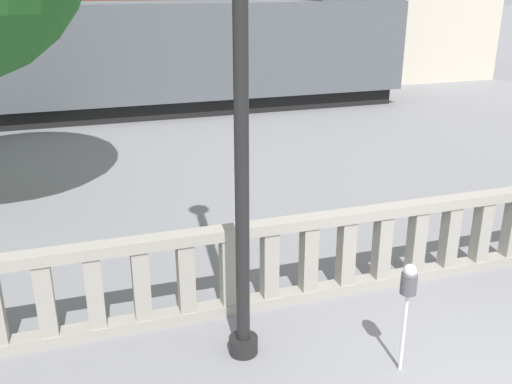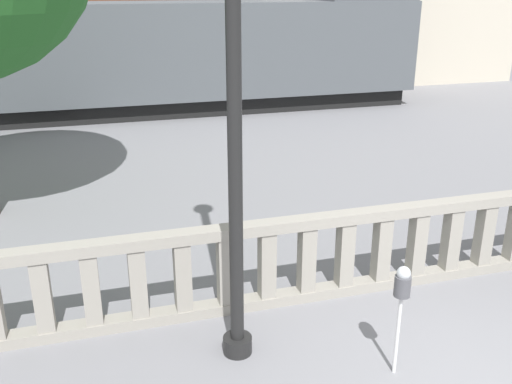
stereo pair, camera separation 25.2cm
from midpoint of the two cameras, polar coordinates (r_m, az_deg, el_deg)
name	(u,v)px [view 2 (the right image)]	position (r m, az deg, el deg)	size (l,w,h in m)	color
balustrade	(382,248)	(8.03, 13.33, -5.53)	(17.06, 0.24, 1.19)	gray
lamppost	(233,43)	(5.56, -0.93, 14.70)	(0.38, 0.38, 6.23)	black
parking_meter	(402,289)	(6.20, 15.55, -9.37)	(0.17, 0.17, 1.29)	silver
train_near	(29,61)	(18.61, -21.36, 12.15)	(24.84, 2.84, 4.02)	black
train_far	(65,28)	(28.57, -18.31, 15.28)	(28.78, 2.64, 4.38)	black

